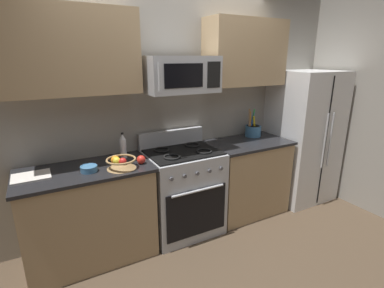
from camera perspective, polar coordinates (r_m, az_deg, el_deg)
ground_plane at (r=2.94m, az=4.34°, el=-22.44°), size 16.00×16.00×0.00m
wall_back at (r=3.22m, az=-4.95°, el=6.76°), size 8.00×0.10×2.60m
counter_left at (r=2.91m, az=-19.58°, el=-13.07°), size 1.16×0.61×0.91m
range_oven at (r=3.15m, az=-1.81°, el=-9.25°), size 0.76×0.65×1.09m
counter_right at (r=3.60m, az=10.78°, el=-6.43°), size 0.96×0.61×0.91m
refrigerator at (r=4.07m, az=21.16°, el=1.34°), size 0.80×0.72×1.70m
wall_right at (r=4.05m, az=33.19°, el=6.17°), size 0.10×8.00×2.60m
microwave at (r=2.86m, az=-2.29°, el=13.65°), size 0.71×0.44×0.35m
upper_cabinets_left at (r=2.70m, az=-23.39°, el=16.52°), size 1.15×0.34×0.72m
upper_cabinets_right at (r=3.43m, az=10.54°, el=17.36°), size 0.95×0.34×0.72m
utensil_crock at (r=3.67m, az=12.01°, el=2.70°), size 0.20×0.20×0.34m
fruit_basket at (r=2.63m, az=-13.96°, el=-3.62°), size 0.27×0.27×0.11m
apple_loose at (r=2.71m, az=-10.06°, el=-3.06°), size 0.08×0.08×0.08m
cutting_board at (r=2.72m, az=-29.33°, el=-5.68°), size 0.30×0.24×0.02m
bottle_vinegar at (r=2.89m, az=-13.54°, el=-0.43°), size 0.06×0.06×0.25m
prep_bowl at (r=2.65m, az=-19.80°, el=-4.59°), size 0.14×0.14×0.05m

